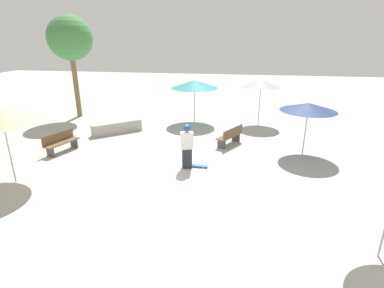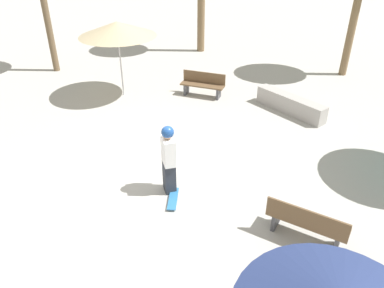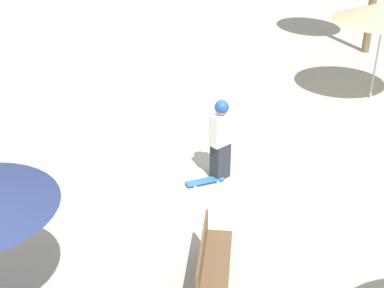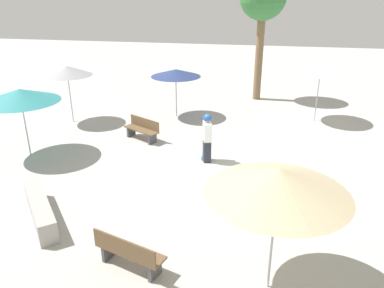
{
  "view_description": "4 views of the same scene",
  "coord_description": "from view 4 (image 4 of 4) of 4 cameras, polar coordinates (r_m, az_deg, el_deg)",
  "views": [
    {
      "loc": [
        -10.27,
        -2.62,
        4.79
      ],
      "look_at": [
        -0.44,
        -1.04,
        1.18
      ],
      "focal_mm": 28.0,
      "sensor_mm": 36.0,
      "label": 1
    },
    {
      "loc": [
        0.82,
        -7.87,
        5.53
      ],
      "look_at": [
        0.64,
        -0.48,
        1.13
      ],
      "focal_mm": 35.0,
      "sensor_mm": 36.0,
      "label": 2
    },
    {
      "loc": [
        8.62,
        -5.04,
        5.79
      ],
      "look_at": [
        -0.07,
        -1.3,
        0.8
      ],
      "focal_mm": 50.0,
      "sensor_mm": 36.0,
      "label": 3
    },
    {
      "loc": [
        -1.64,
        11.0,
        5.6
      ],
      "look_at": [
        0.58,
        -0.44,
        0.73
      ],
      "focal_mm": 35.0,
      "sensor_mm": 36.0,
      "label": 4
    }
  ],
  "objects": [
    {
      "name": "shade_umbrella_navy",
      "position": [
        17.24,
        -2.48,
        10.77
      ],
      "size": [
        2.27,
        2.27,
        2.22
      ],
      "color": "#B7B7BC",
      "rests_on": "ground_plane"
    },
    {
      "name": "bench_far",
      "position": [
        14.97,
        -7.58,
        2.24
      ],
      "size": [
        1.61,
        1.17,
        0.85
      ],
      "rotation": [
        0.0,
        0.0,
        5.77
      ],
      "color": "#47474C",
      "rests_on": "ground_plane"
    },
    {
      "name": "bench_near",
      "position": [
        8.36,
        -9.63,
        -15.99
      ],
      "size": [
        1.66,
        0.93,
        0.85
      ],
      "rotation": [
        0.0,
        0.0,
        2.82
      ],
      "color": "#47474C",
      "rests_on": "ground_plane"
    },
    {
      "name": "shade_umbrella_white",
      "position": [
        17.45,
        19.04,
        10.72
      ],
      "size": [
        2.23,
        2.23,
        2.53
      ],
      "color": "#B7B7BC",
      "rests_on": "ground_plane"
    },
    {
      "name": "shade_umbrella_teal",
      "position": [
        14.13,
        -24.74,
        6.75
      ],
      "size": [
        2.66,
        2.66,
        2.45
      ],
      "color": "#B7B7BC",
      "rests_on": "ground_plane"
    },
    {
      "name": "skater_main",
      "position": [
        12.77,
        2.32,
        1.2
      ],
      "size": [
        0.38,
        0.51,
        1.73
      ],
      "rotation": [
        0.0,
        0.0,
        5.02
      ],
      "color": "#282D38",
      "rests_on": "ground_plane"
    },
    {
      "name": "ground_plane",
      "position": [
        12.45,
        2.23,
        -4.08
      ],
      "size": [
        60.0,
        60.0,
        0.0
      ],
      "primitive_type": "plane",
      "color": "#B2AFA8"
    },
    {
      "name": "palm_tree_center_left",
      "position": [
        20.16,
        10.75,
        20.82
      ],
      "size": [
        2.35,
        2.35,
        6.41
      ],
      "color": "brown",
      "rests_on": "ground_plane"
    },
    {
      "name": "skateboard",
      "position": [
        13.48,
        2.06,
        -1.63
      ],
      "size": [
        0.23,
        0.81,
        0.07
      ],
      "rotation": [
        0.0,
        0.0,
        4.68
      ],
      "color": "teal",
      "rests_on": "ground_plane"
    },
    {
      "name": "shade_umbrella_tan",
      "position": [
        6.88,
        12.98,
        -5.59
      ],
      "size": [
        2.66,
        2.66,
        2.66
      ],
      "color": "#B7B7BC",
      "rests_on": "ground_plane"
    },
    {
      "name": "shade_umbrella_grey",
      "position": [
        17.24,
        -18.51,
        10.55
      ],
      "size": [
        2.14,
        2.14,
        2.53
      ],
      "color": "#B7B7BC",
      "rests_on": "ground_plane"
    },
    {
      "name": "concrete_ledge",
      "position": [
        10.62,
        -22.15,
        -9.21
      ],
      "size": [
        2.0,
        2.25,
        0.58
      ],
      "rotation": [
        0.0,
        0.0,
        2.27
      ],
      "color": "#A8A39E",
      "rests_on": "ground_plane"
    }
  ]
}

